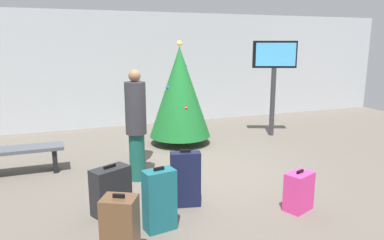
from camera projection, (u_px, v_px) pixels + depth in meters
name	position (u px, v px, depth m)	size (l,w,h in m)	color
ground_plane	(196.00, 170.00, 6.59)	(16.00, 16.00, 0.00)	#665E54
back_wall	(143.00, 69.00, 10.03)	(16.00, 0.20, 3.07)	#B7BCC1
holiday_tree	(180.00, 92.00, 8.06)	(1.37, 1.37, 2.30)	#4C3319
flight_info_kiosk	(274.00, 68.00, 8.70)	(1.00, 0.47, 2.30)	#333338
waiting_bench	(23.00, 154.00, 6.31)	(1.35, 0.44, 0.48)	#4C5159
traveller_0	(137.00, 118.00, 6.77)	(0.37, 0.37, 1.67)	#4C1419
traveller_1	(136.00, 123.00, 5.91)	(0.47, 0.47, 1.84)	#19594C
suitcase_0	(160.00, 200.00, 4.42)	(0.41, 0.28, 0.81)	#19606B
suitcase_1	(111.00, 190.00, 4.86)	(0.57, 0.46, 0.68)	#232326
suitcase_2	(186.00, 179.00, 5.06)	(0.44, 0.26, 0.82)	#141938
suitcase_3	(299.00, 191.00, 4.96)	(0.45, 0.38, 0.57)	#E5388C
suitcase_4	(120.00, 230.00, 3.76)	(0.44, 0.41, 0.76)	brown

